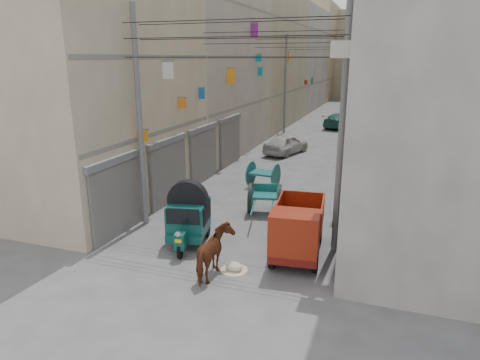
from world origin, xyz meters
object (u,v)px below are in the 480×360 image
at_px(tonga_cart, 265,198).
at_px(distant_car_grey, 353,119).
at_px(feed_sack, 234,266).
at_px(horse, 214,254).
at_px(distant_car_green, 341,121).
at_px(mini_truck, 297,234).
at_px(distant_car_white, 286,144).
at_px(second_cart, 263,174).
at_px(auto_rickshaw, 188,215).

distance_m(tonga_cart, distant_car_grey, 25.73).
bearing_deg(feed_sack, tonga_cart, 95.82).
distance_m(horse, distant_car_green, 29.29).
bearing_deg(mini_truck, distant_car_white, 98.69).
distance_m(second_cart, distant_car_grey, 22.21).
bearing_deg(distant_car_green, tonga_cart, 106.92).
height_order(tonga_cart, mini_truck, mini_truck).
distance_m(second_cart, distant_car_green, 20.19).
distance_m(auto_rickshaw, distant_car_grey, 29.42).
bearing_deg(distant_car_white, tonga_cart, 116.74).
distance_m(mini_truck, feed_sack, 2.21).
bearing_deg(distant_car_white, mini_truck, 122.17).
bearing_deg(mini_truck, horse, -142.81).
xyz_separation_m(tonga_cart, distant_car_white, (-1.91, 11.41, -0.00)).
height_order(auto_rickshaw, mini_truck, mini_truck).
relative_size(mini_truck, distant_car_green, 0.75).
height_order(second_cart, feed_sack, second_cart).
xyz_separation_m(second_cart, feed_sack, (1.66, -8.59, -0.53)).
bearing_deg(mini_truck, distant_car_grey, 85.75).
xyz_separation_m(mini_truck, feed_sack, (-1.60, -1.33, -0.76)).
bearing_deg(feed_sack, mini_truck, 39.91).
bearing_deg(distant_car_grey, second_cart, -96.95).
bearing_deg(distant_car_white, horse, 114.04).
height_order(feed_sack, distant_car_grey, distant_car_grey).
distance_m(feed_sack, horse, 0.91).
xyz_separation_m(auto_rickshaw, distant_car_white, (-0.23, 14.99, -0.34)).
bearing_deg(horse, distant_car_white, -87.08).
relative_size(auto_rickshaw, distant_car_green, 0.54).
distance_m(distant_car_grey, distant_car_green, 2.15).
bearing_deg(feed_sack, distant_car_green, 90.63).
distance_m(second_cart, distant_car_white, 7.84).
bearing_deg(mini_truck, distant_car_green, 87.77).
bearing_deg(distant_car_grey, mini_truck, -89.18).
xyz_separation_m(tonga_cart, mini_truck, (2.10, -3.64, 0.23)).
bearing_deg(second_cart, tonga_cart, -67.02).
bearing_deg(second_cart, horse, -76.83).
distance_m(mini_truck, distant_car_grey, 29.37).
xyz_separation_m(mini_truck, horse, (-1.99, -1.89, -0.15)).
xyz_separation_m(auto_rickshaw, tonga_cart, (1.68, 3.58, -0.34)).
height_order(feed_sack, horse, horse).
height_order(distant_car_white, distant_car_green, distant_car_green).
bearing_deg(tonga_cart, horse, -101.11).
relative_size(distant_car_white, distant_car_green, 0.84).
bearing_deg(distant_car_green, feed_sack, 108.01).
xyz_separation_m(mini_truck, second_cart, (-3.25, 7.26, -0.23)).
xyz_separation_m(feed_sack, horse, (-0.40, -0.55, 0.61)).
bearing_deg(distant_car_grey, auto_rickshaw, -96.55).
xyz_separation_m(mini_truck, distant_car_grey, (-1.01, 29.35, -0.29)).
relative_size(tonga_cart, distant_car_white, 0.77).
bearing_deg(auto_rickshaw, distant_car_white, 78.16).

